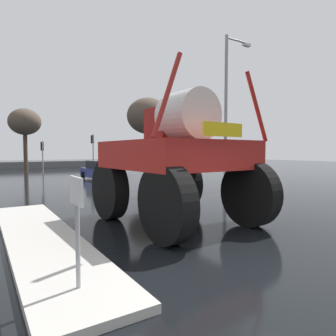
{
  "coord_description": "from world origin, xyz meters",
  "views": [
    {
      "loc": [
        -4.88,
        -3.49,
        2.29
      ],
      "look_at": [
        0.81,
        5.41,
        1.68
      ],
      "focal_mm": 31.6,
      "sensor_mm": 36.0,
      "label": 1
    }
  ],
  "objects_px": {
    "lane_arrow_sign": "(77,212)",
    "bare_tree_far_center": "(25,122)",
    "traffic_signal_near_right": "(171,147)",
    "sedan_ahead": "(99,171)",
    "bare_tree_right": "(148,116)",
    "streetlight_near_right": "(228,106)",
    "traffic_signal_far_left": "(93,145)",
    "traffic_signal_far_right": "(42,150)",
    "oversize_sprayer": "(177,160)"
  },
  "relations": [
    {
      "from": "lane_arrow_sign",
      "to": "bare_tree_far_center",
      "type": "xyz_separation_m",
      "value": [
        2.95,
        30.38,
        3.98
      ]
    },
    {
      "from": "lane_arrow_sign",
      "to": "traffic_signal_near_right",
      "type": "distance_m",
      "value": 11.4
    },
    {
      "from": "sedan_ahead",
      "to": "bare_tree_right",
      "type": "height_order",
      "value": "bare_tree_right"
    },
    {
      "from": "lane_arrow_sign",
      "to": "streetlight_near_right",
      "type": "height_order",
      "value": "streetlight_near_right"
    },
    {
      "from": "traffic_signal_far_left",
      "to": "traffic_signal_far_right",
      "type": "height_order",
      "value": "traffic_signal_far_left"
    },
    {
      "from": "oversize_sprayer",
      "to": "traffic_signal_far_left",
      "type": "height_order",
      "value": "oversize_sprayer"
    },
    {
      "from": "bare_tree_far_center",
      "to": "bare_tree_right",
      "type": "bearing_deg",
      "value": -41.68
    },
    {
      "from": "lane_arrow_sign",
      "to": "traffic_signal_near_right",
      "type": "relative_size",
      "value": 0.51
    },
    {
      "from": "bare_tree_far_center",
      "to": "sedan_ahead",
      "type": "bearing_deg",
      "value": -71.93
    },
    {
      "from": "traffic_signal_near_right",
      "to": "bare_tree_right",
      "type": "distance_m",
      "value": 14.36
    },
    {
      "from": "bare_tree_right",
      "to": "traffic_signal_near_right",
      "type": "bearing_deg",
      "value": -113.8
    },
    {
      "from": "streetlight_near_right",
      "to": "sedan_ahead",
      "type": "bearing_deg",
      "value": 111.15
    },
    {
      "from": "bare_tree_right",
      "to": "bare_tree_far_center",
      "type": "relative_size",
      "value": 1.11
    },
    {
      "from": "streetlight_near_right",
      "to": "bare_tree_right",
      "type": "relative_size",
      "value": 1.17
    },
    {
      "from": "streetlight_near_right",
      "to": "traffic_signal_far_right",
      "type": "bearing_deg",
      "value": 111.06
    },
    {
      "from": "lane_arrow_sign",
      "to": "oversize_sprayer",
      "type": "xyz_separation_m",
      "value": [
        4.03,
        3.16,
        0.66
      ]
    },
    {
      "from": "lane_arrow_sign",
      "to": "bare_tree_right",
      "type": "bearing_deg",
      "value": 58.73
    },
    {
      "from": "oversize_sprayer",
      "to": "bare_tree_right",
      "type": "relative_size",
      "value": 0.73
    },
    {
      "from": "oversize_sprayer",
      "to": "traffic_signal_far_right",
      "type": "bearing_deg",
      "value": -1.99
    },
    {
      "from": "lane_arrow_sign",
      "to": "bare_tree_far_center",
      "type": "relative_size",
      "value": 0.26
    },
    {
      "from": "traffic_signal_far_right",
      "to": "streetlight_near_right",
      "type": "relative_size",
      "value": 0.37
    },
    {
      "from": "oversize_sprayer",
      "to": "sedan_ahead",
      "type": "relative_size",
      "value": 1.32
    },
    {
      "from": "oversize_sprayer",
      "to": "traffic_signal_far_left",
      "type": "bearing_deg",
      "value": -14.25
    },
    {
      "from": "lane_arrow_sign",
      "to": "traffic_signal_near_right",
      "type": "bearing_deg",
      "value": 49.5
    },
    {
      "from": "traffic_signal_far_right",
      "to": "lane_arrow_sign",
      "type": "bearing_deg",
      "value": -98.51
    },
    {
      "from": "lane_arrow_sign",
      "to": "traffic_signal_far_left",
      "type": "relative_size",
      "value": 0.43
    },
    {
      "from": "lane_arrow_sign",
      "to": "sedan_ahead",
      "type": "distance_m",
      "value": 19.66
    },
    {
      "from": "oversize_sprayer",
      "to": "bare_tree_far_center",
      "type": "xyz_separation_m",
      "value": [
        -1.08,
        27.22,
        3.32
      ]
    },
    {
      "from": "traffic_signal_far_left",
      "to": "traffic_signal_near_right",
      "type": "bearing_deg",
      "value": -94.98
    },
    {
      "from": "oversize_sprayer",
      "to": "bare_tree_far_center",
      "type": "bearing_deg",
      "value": -0.01
    },
    {
      "from": "traffic_signal_far_left",
      "to": "bare_tree_far_center",
      "type": "relative_size",
      "value": 0.59
    },
    {
      "from": "lane_arrow_sign",
      "to": "traffic_signal_far_right",
      "type": "bearing_deg",
      "value": 81.49
    },
    {
      "from": "streetlight_near_right",
      "to": "bare_tree_right",
      "type": "bearing_deg",
      "value": 80.93
    },
    {
      "from": "traffic_signal_far_right",
      "to": "streetlight_near_right",
      "type": "bearing_deg",
      "value": -68.94
    },
    {
      "from": "bare_tree_right",
      "to": "streetlight_near_right",
      "type": "bearing_deg",
      "value": -99.07
    },
    {
      "from": "lane_arrow_sign",
      "to": "bare_tree_far_center",
      "type": "distance_m",
      "value": 30.78
    },
    {
      "from": "traffic_signal_far_left",
      "to": "streetlight_near_right",
      "type": "relative_size",
      "value": 0.46
    },
    {
      "from": "traffic_signal_near_right",
      "to": "traffic_signal_far_right",
      "type": "distance_m",
      "value": 17.82
    },
    {
      "from": "sedan_ahead",
      "to": "bare_tree_right",
      "type": "bearing_deg",
      "value": -66.19
    },
    {
      "from": "lane_arrow_sign",
      "to": "oversize_sprayer",
      "type": "height_order",
      "value": "oversize_sprayer"
    },
    {
      "from": "bare_tree_far_center",
      "to": "traffic_signal_far_left",
      "type": "bearing_deg",
      "value": -35.82
    },
    {
      "from": "oversize_sprayer",
      "to": "bare_tree_right",
      "type": "xyz_separation_m",
      "value": [
        8.98,
        18.26,
        3.72
      ]
    },
    {
      "from": "sedan_ahead",
      "to": "streetlight_near_right",
      "type": "height_order",
      "value": "streetlight_near_right"
    },
    {
      "from": "traffic_signal_far_right",
      "to": "bare_tree_far_center",
      "type": "relative_size",
      "value": 0.48
    },
    {
      "from": "streetlight_near_right",
      "to": "bare_tree_far_center",
      "type": "distance_m",
      "value": 23.72
    },
    {
      "from": "traffic_signal_far_right",
      "to": "bare_tree_far_center",
      "type": "distance_m",
      "value": 5.29
    },
    {
      "from": "traffic_signal_far_left",
      "to": "traffic_signal_far_right",
      "type": "relative_size",
      "value": 1.24
    },
    {
      "from": "traffic_signal_far_left",
      "to": "bare_tree_right",
      "type": "xyz_separation_m",
      "value": [
        4.12,
        -4.67,
        2.78
      ]
    },
    {
      "from": "sedan_ahead",
      "to": "bare_tree_right",
      "type": "relative_size",
      "value": 0.55
    },
    {
      "from": "oversize_sprayer",
      "to": "bare_tree_far_center",
      "type": "distance_m",
      "value": 27.44
    }
  ]
}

